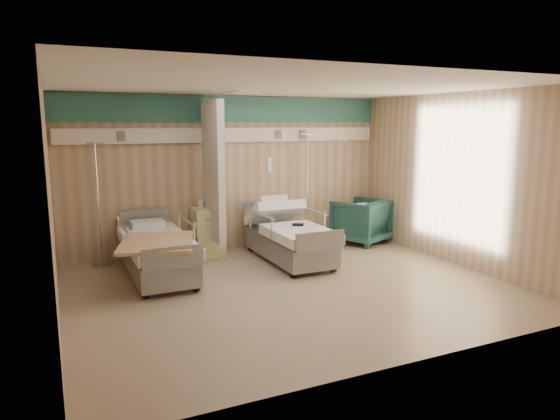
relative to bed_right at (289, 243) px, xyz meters
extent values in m
cube|color=#87735D|center=(-0.60, -1.30, -0.32)|extent=(6.00, 5.00, 0.00)
cube|color=tan|center=(-0.60, 1.20, 1.08)|extent=(6.00, 0.04, 2.80)
cube|color=tan|center=(-0.60, -3.80, 1.08)|extent=(6.00, 0.04, 2.80)
cube|color=tan|center=(-3.60, -1.30, 1.08)|extent=(0.04, 5.00, 2.80)
cube|color=tan|center=(2.40, -1.30, 1.08)|extent=(0.04, 5.00, 2.80)
cube|color=white|center=(-0.60, -1.30, 2.48)|extent=(6.00, 5.00, 0.04)
cube|color=#2E6D65|center=(-0.60, 1.18, 2.23)|extent=(6.00, 0.04, 0.45)
cube|color=silver|center=(-0.60, 1.15, 1.79)|extent=(5.88, 0.08, 0.25)
cylinder|color=silver|center=(-1.10, 0.30, 2.44)|extent=(0.03, 1.80, 0.03)
cube|color=beige|center=(-1.10, 0.65, 1.19)|extent=(0.12, 0.90, 2.35)
cube|color=#EDE494|center=(-1.15, 0.90, 0.11)|extent=(0.50, 0.48, 0.85)
imported|color=#1D4A45|center=(1.85, 0.60, 0.11)|extent=(1.21, 1.23, 0.86)
cube|color=white|center=(1.89, 0.55, 0.58)|extent=(0.73, 0.68, 0.07)
cylinder|color=silver|center=(0.84, 0.97, -0.30)|extent=(0.38, 0.38, 0.03)
cylinder|color=silver|center=(0.84, 0.97, 0.74)|extent=(0.03, 0.03, 2.10)
cylinder|color=silver|center=(0.84, 0.97, 1.79)|extent=(0.25, 0.03, 0.03)
cylinder|color=silver|center=(-2.93, 0.98, -0.30)|extent=(0.36, 0.36, 0.03)
cylinder|color=silver|center=(-2.93, 0.98, 0.69)|extent=(0.03, 0.03, 2.00)
cylinder|color=silver|center=(-2.93, 0.98, 1.69)|extent=(0.24, 0.03, 0.03)
cube|color=black|center=(0.08, -0.16, 0.34)|extent=(0.20, 0.15, 0.04)
cube|color=tan|center=(-2.29, -0.46, 0.34)|extent=(1.28, 1.46, 0.04)
cube|color=black|center=(-1.02, 0.81, 0.60)|extent=(0.22, 0.14, 0.12)
cylinder|color=white|center=(-1.22, 1.03, 0.61)|extent=(0.12, 0.12, 0.14)
camera|label=1|loc=(-3.56, -7.40, 1.99)|focal=32.00mm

